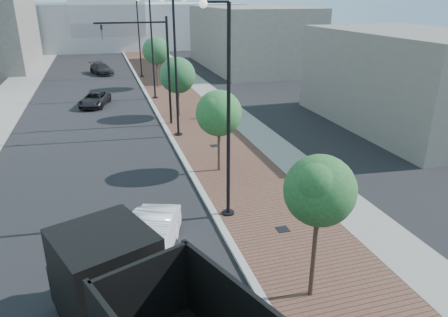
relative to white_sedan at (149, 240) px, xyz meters
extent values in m
cube|color=#4C2D23|center=(6.69, 32.26, -0.71)|extent=(7.00, 140.00, 0.12)
cube|color=slate|center=(9.39, 32.26, -0.71)|extent=(2.40, 140.00, 0.13)
cube|color=gray|center=(3.19, 32.26, -0.70)|extent=(0.30, 140.00, 0.14)
cube|color=slate|center=(-9.81, 32.26, -0.71)|extent=(4.00, 140.00, 0.12)
cube|color=black|center=(-1.58, -2.95, 0.97)|extent=(3.36, 3.41, 2.66)
cube|color=black|center=(-2.13, -1.56, 0.10)|extent=(2.47, 1.38, 1.33)
cube|color=black|center=(-0.67, -5.24, 1.73)|extent=(2.42, 1.06, 2.04)
cylinder|color=black|center=(-0.36, -3.12, -0.21)|extent=(0.70, 1.16, 1.12)
cylinder|color=silver|center=(-0.36, -3.12, -0.21)|extent=(0.55, 0.70, 0.61)
cylinder|color=black|center=(-2.94, -2.42, -0.21)|extent=(0.70, 1.16, 1.12)
cylinder|color=silver|center=(-2.94, -2.42, -0.21)|extent=(0.55, 0.70, 0.61)
cylinder|color=black|center=(-0.95, -1.63, -0.21)|extent=(0.70, 1.16, 1.12)
cylinder|color=silver|center=(-0.95, -1.63, -0.21)|extent=(0.55, 0.70, 0.61)
imported|color=silver|center=(0.00, 0.00, 0.00)|extent=(3.17, 4.96, 1.54)
imported|color=black|center=(-1.82, 25.08, -0.16)|extent=(3.21, 4.81, 1.23)
imported|color=black|center=(-0.87, 42.03, -0.09)|extent=(3.25, 5.08, 1.37)
imported|color=black|center=(7.68, 17.80, 0.19)|extent=(0.81, 0.65, 1.93)
cylinder|color=black|center=(3.79, 2.26, -0.67)|extent=(0.56, 0.56, 0.20)
cylinder|color=black|center=(3.79, 2.26, 3.85)|extent=(0.16, 0.16, 9.00)
cylinder|color=black|center=(3.29, 2.26, 8.35)|extent=(1.00, 0.10, 0.10)
sphere|color=silver|center=(2.79, 2.26, 8.28)|extent=(0.32, 0.32, 0.32)
cylinder|color=black|center=(3.79, 14.26, -0.67)|extent=(0.56, 0.56, 0.20)
cylinder|color=black|center=(3.79, 14.26, 3.85)|extent=(0.16, 0.16, 9.00)
cylinder|color=black|center=(3.79, 26.26, -0.67)|extent=(0.56, 0.56, 0.20)
cylinder|color=black|center=(3.79, 26.26, 3.85)|extent=(0.16, 0.16, 9.00)
cylinder|color=black|center=(3.79, 38.26, -0.67)|extent=(0.56, 0.56, 0.20)
cylinder|color=black|center=(3.79, 38.26, 3.85)|extent=(0.16, 0.16, 9.00)
cylinder|color=black|center=(3.79, 17.26, 3.23)|extent=(0.18, 0.18, 8.00)
cylinder|color=black|center=(1.29, 17.26, 6.83)|extent=(5.00, 0.12, 0.12)
imported|color=black|center=(-0.71, 17.26, 6.23)|extent=(0.16, 0.20, 1.00)
cylinder|color=#382619|center=(4.79, -3.74, 1.05)|extent=(0.16, 0.16, 3.65)
sphere|color=#1A4C1E|center=(4.79, -3.74, 3.14)|extent=(2.19, 2.19, 2.19)
sphere|color=#1A4C1E|center=(5.19, -3.44, 2.87)|extent=(1.53, 1.53, 1.53)
sphere|color=#1A4C1E|center=(4.49, -4.04, 3.50)|extent=(1.31, 1.31, 1.31)
cylinder|color=#382619|center=(4.79, 7.26, 0.83)|extent=(0.16, 0.16, 3.20)
sphere|color=#1E5923|center=(4.79, 7.26, 2.66)|extent=(2.51, 2.51, 2.51)
sphere|color=#1E5923|center=(5.19, 7.56, 2.43)|extent=(1.75, 1.75, 1.75)
sphere|color=#1E5923|center=(4.49, 6.96, 2.98)|extent=(1.50, 1.50, 1.50)
cylinder|color=#382619|center=(4.79, 19.26, 0.83)|extent=(0.16, 0.16, 3.20)
sphere|color=#1A4C23|center=(4.79, 19.26, 2.66)|extent=(2.86, 2.86, 2.86)
sphere|color=#1A4C23|center=(5.19, 19.56, 2.43)|extent=(2.00, 2.00, 2.00)
sphere|color=#1A4C23|center=(4.49, 18.96, 2.98)|extent=(1.72, 1.72, 1.72)
cylinder|color=#382619|center=(4.79, 31.26, 1.08)|extent=(0.16, 0.16, 3.71)
sphere|color=#1A4C24|center=(4.79, 31.26, 3.20)|extent=(2.85, 2.85, 2.85)
sphere|color=#1A4C24|center=(5.19, 31.56, 2.94)|extent=(2.00, 2.00, 2.00)
sphere|color=#1A4C24|center=(4.49, 30.96, 3.57)|extent=(1.71, 1.71, 1.71)
cube|color=#ABAEB5|center=(1.19, 77.26, 3.23)|extent=(50.00, 28.00, 8.00)
cube|color=#636059|center=(19.19, 42.26, 3.23)|extent=(12.00, 22.00, 8.00)
cube|color=#5F5C55|center=(21.19, 12.26, 2.73)|extent=(10.00, 16.00, 7.00)
cube|color=black|center=(5.59, 0.26, -0.64)|extent=(0.50, 0.50, 0.02)
cube|color=black|center=(5.59, 11.26, -0.64)|extent=(0.50, 0.50, 0.02)
camera|label=1|loc=(-1.14, -13.65, 8.54)|focal=33.36mm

